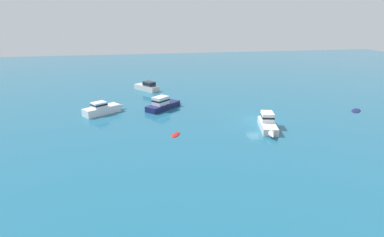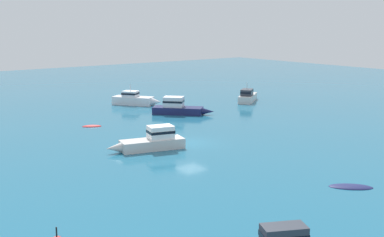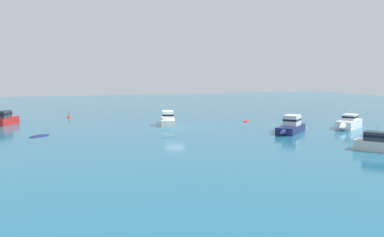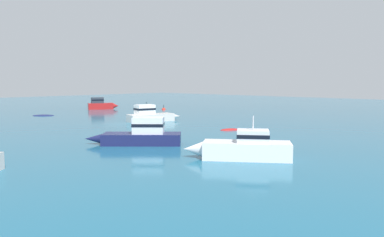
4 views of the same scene
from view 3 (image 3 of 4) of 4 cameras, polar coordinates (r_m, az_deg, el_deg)
The scene contains 9 objects.
ground_plane at distance 54.11m, azimuth -2.40°, elevation -1.42°, with size 160.00×160.00×0.00m, color #1E607F.
dinghy at distance 51.02m, azimuth -20.29°, elevation -2.32°, with size 2.97×3.01×0.32m.
launch at distance 63.81m, azimuth -24.07°, elevation -0.04°, with size 3.31×5.12×2.04m.
skiff at distance 62.20m, azimuth 7.48°, elevation -0.43°, with size 1.81×2.25×0.33m.
motor_cruiser_1 at distance 58.01m, azimuth -3.35°, elevation -0.13°, with size 3.17×7.06×2.06m.
launch_1 at distance 57.93m, azimuth 20.76°, elevation -0.59°, with size 6.42×5.15×2.75m.
motor_cruiser_2 at distance 52.09m, azimuth 13.44°, elevation -1.04°, with size 6.48×6.11×2.11m.
channel_buoy at distance 70.13m, azimuth -16.57°, elevation 0.14°, with size 0.64×0.64×1.14m.
mooring_buoy at distance 74.33m, azimuth -23.64°, elevation 0.21°, with size 0.62×0.62×1.17m.
Camera 3 is at (14.76, 51.52, 7.51)m, focal length 38.70 mm.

